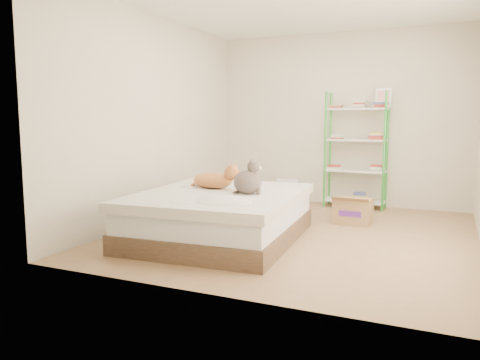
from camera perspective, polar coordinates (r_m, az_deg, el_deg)
The scene contains 7 objects.
room at distance 5.30m, azimuth 7.24°, elevation 7.35°, with size 3.81×4.21×2.61m.
bed at distance 5.10m, azimuth -2.40°, elevation -4.35°, with size 1.76×2.14×0.52m.
orange_cat at distance 5.31m, azimuth -3.33°, elevation 0.20°, with size 0.57×0.31×0.23m, color #CD7E48, non-canonical shape.
grey_cat at distance 4.89m, azimuth 0.93°, elevation 0.38°, with size 0.27×0.32×0.36m, color #7A655A, non-canonical shape.
shelf_unit at distance 7.07m, azimuth 14.02°, elevation 3.84°, with size 0.90×0.36×1.74m.
cardboard_box at distance 6.06m, azimuth 13.61°, elevation -3.64°, with size 0.46×0.44×0.37m.
white_bin at distance 7.37m, azimuth 5.77°, elevation -1.32°, with size 0.39×0.36×0.37m.
Camera 1 is at (1.53, -5.07, 1.29)m, focal length 35.00 mm.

